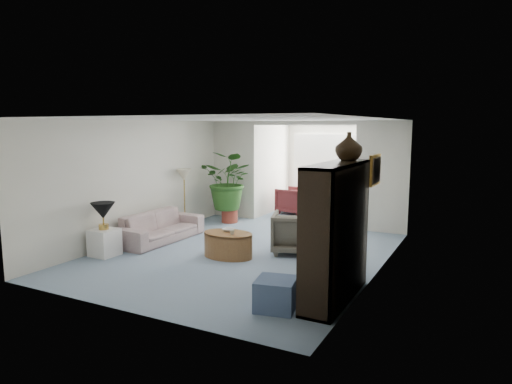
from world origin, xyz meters
The scene contains 26 objects.
floor centered at (0.00, 0.00, 0.00)m, with size 6.00×6.00×0.00m, color #8396AD.
sunroom_floor centered at (0.00, 4.10, 0.00)m, with size 2.60×2.60×0.00m, color #8396AD.
back_pier_left centered at (-1.90, 3.00, 1.25)m, with size 1.20×0.12×2.50m, color silver.
back_pier_right centered at (1.90, 3.00, 1.25)m, with size 1.20×0.12×2.50m, color silver.
back_header centered at (0.00, 3.00, 2.45)m, with size 2.60×0.12×0.10m, color silver.
window_pane centered at (0.00, 5.18, 1.40)m, with size 2.20×0.02×1.50m, color white.
window_blinds centered at (0.00, 5.15, 1.40)m, with size 2.20×0.02×1.50m, color white.
framed_picture centered at (2.46, -0.10, 1.70)m, with size 0.04×0.50×0.40m, color beige.
sofa centered at (-2.00, 0.11, 0.30)m, with size 2.04×0.80×0.60m, color beige.
end_table centered at (-2.20, -1.24, 0.25)m, with size 0.45×0.45×0.50m, color white.
table_lamp centered at (-2.20, -1.24, 0.85)m, with size 0.44×0.44×0.30m, color black.
floor_lamp centered at (-2.29, 1.38, 1.25)m, with size 0.36×0.36×0.28m, color beige.
coffee_table centered at (-0.14, -0.25, 0.23)m, with size 0.95×0.95×0.45m, color olive.
coffee_bowl centered at (-0.19, -0.15, 0.48)m, with size 0.22×0.22×0.05m, color beige.
coffee_cup centered at (0.01, -0.35, 0.49)m, with size 0.09×0.09×0.08m, color #B9B5A1.
wingback_chair centered at (0.84, 0.57, 0.39)m, with size 0.83×0.85×0.77m, color #645E4F.
side_table_dark centered at (1.54, 0.87, 0.31)m, with size 0.52×0.41×0.62m, color black.
entertainment_cabinet centered at (2.23, -1.34, 0.94)m, with size 0.45×1.70×1.89m, color black.
cabinet_urn centered at (2.23, -0.84, 2.09)m, with size 0.39×0.39×0.40m, color black.
ottoman centered at (1.66, -2.03, 0.20)m, with size 0.51×0.51×0.41m, color slate.
plant_pot centered at (-1.66, 2.37, 0.16)m, with size 0.40×0.40×0.32m, color brown.
house_plant centered at (-1.66, 2.37, 1.04)m, with size 1.30×1.13×1.45m, color #29571D.
sunroom_chair_blue centered at (0.80, 4.17, 0.33)m, with size 0.71×0.73×0.67m, color slate.
sunroom_chair_maroon centered at (-0.70, 4.17, 0.36)m, with size 0.77×0.79×0.72m, color #561D1D.
sunroom_table centered at (0.05, 4.92, 0.30)m, with size 0.49×0.38×0.60m, color olive.
shelf_clutter centered at (2.18, -1.41, 1.09)m, with size 0.30×1.16×1.06m.
Camera 1 is at (4.04, -7.20, 2.38)m, focal length 31.93 mm.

